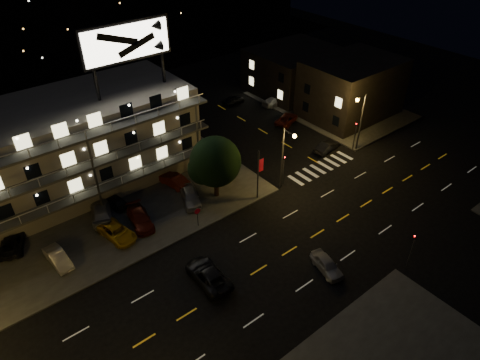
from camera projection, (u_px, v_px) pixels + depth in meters
ground at (274, 260)px, 41.08m from camera, size 140.00×140.00×0.00m
curb_nw at (56, 214)px, 46.64m from camera, size 44.00×24.00×0.15m
curb_ne at (328, 105)px, 69.06m from camera, size 16.00×24.00×0.15m
motel at (68, 146)px, 48.13m from camera, size 28.00×13.80×18.10m
side_bldg_front at (351, 88)px, 64.09m from camera, size 14.06×10.00×8.50m
side_bldg_back at (295, 70)px, 72.17m from camera, size 14.06×12.00×7.00m
streetlight_nc at (285, 153)px, 47.59m from camera, size 0.44×1.92×8.00m
streetlight_ne at (360, 117)px, 54.77m from camera, size 1.92×0.44×8.00m
signal_nw at (283, 167)px, 49.59m from camera, size 0.20×0.27×4.60m
signal_sw at (412, 248)px, 38.76m from camera, size 0.20×0.27×4.60m
signal_ne at (355, 133)px, 56.21m from camera, size 0.27×0.20×4.60m
banner_north at (259, 174)px, 47.03m from camera, size 0.83×0.16×6.40m
stop_sign at (198, 214)px, 44.02m from camera, size 0.91×0.11×2.61m
tree at (215, 163)px, 46.69m from camera, size 5.90×5.68×7.43m
lot_car_1 at (58, 258)px, 40.22m from camera, size 1.73×4.09×1.31m
lot_car_2 at (117, 232)px, 43.15m from camera, size 2.95×4.98×1.30m
lot_car_3 at (140, 218)px, 44.80m from camera, size 2.84×5.13×1.41m
lot_car_4 at (190, 196)px, 47.80m from camera, size 3.31×4.83×1.53m
lot_car_6 at (12, 242)px, 41.98m from camera, size 3.80×5.17×1.30m
lot_car_7 at (101, 212)px, 45.62m from camera, size 3.72×5.65×1.52m
lot_car_8 at (114, 201)px, 47.34m from camera, size 2.33×4.02×1.28m
lot_car_9 at (174, 180)px, 50.45m from camera, size 2.39×4.63×1.45m
side_car_0 at (327, 147)px, 57.11m from camera, size 4.14×1.82×1.32m
side_car_1 at (287, 119)px, 63.70m from camera, size 5.09×3.67×1.29m
side_car_2 at (275, 101)px, 68.72m from camera, size 4.67×1.94×1.35m
side_car_3 at (233, 100)px, 69.10m from camera, size 3.82×1.62×1.29m
road_car_east at (327, 265)px, 39.71m from camera, size 2.42×4.13×1.32m
road_car_west at (208, 275)px, 38.58m from camera, size 2.71×5.45×1.48m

